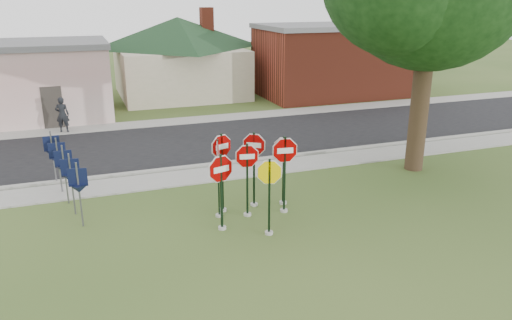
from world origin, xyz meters
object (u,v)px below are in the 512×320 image
object	(u,v)px
pedestrian	(62,115)
stop_sign_center	(247,171)
stop_sign_yellow	(269,188)
stop_sign_left	(221,182)

from	to	relation	value
pedestrian	stop_sign_center	bearing A→B (deg)	124.70
stop_sign_center	stop_sign_yellow	xyz separation A→B (m)	(0.17, -1.42, -0.06)
stop_sign_yellow	stop_sign_left	size ratio (longest dim) A/B	0.98
stop_sign_left	pedestrian	xyz separation A→B (m)	(-4.41, 13.11, -0.55)
stop_sign_center	pedestrian	distance (m)	13.60
stop_sign_left	pedestrian	world-z (taller)	stop_sign_left
stop_sign_yellow	stop_sign_left	distance (m)	1.41
stop_sign_yellow	pedestrian	xyz separation A→B (m)	(-5.59, 13.88, -0.48)
stop_sign_center	stop_sign_yellow	bearing A→B (deg)	-83.16
stop_sign_yellow	stop_sign_left	xyz separation A→B (m)	(-1.18, 0.77, 0.07)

